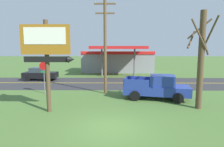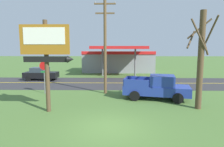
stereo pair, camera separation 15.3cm
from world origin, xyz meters
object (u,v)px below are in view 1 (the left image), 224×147
gas_station (118,61)px  car_black_near_lane (40,74)px  utility_pole (105,44)px  pickup_blue_parked_on_lawn (157,87)px  bare_tree (201,58)px  stop_sign (44,72)px  motel_sign (47,50)px

gas_station → car_black_near_lane: bearing=-136.7°
utility_pole → gas_station: (1.39, 16.78, -2.56)m
pickup_blue_parked_on_lawn → gas_station: bearing=98.8°
bare_tree → car_black_near_lane: size_ratio=1.56×
stop_sign → gas_station: 18.33m
stop_sign → motel_sign: bearing=-67.3°
motel_sign → stop_sign: size_ratio=1.99×
stop_sign → bare_tree: size_ratio=0.45×
utility_pole → pickup_blue_parked_on_lawn: 5.89m
motel_sign → stop_sign: motel_sign is taller
utility_pole → car_black_near_lane: size_ratio=2.01×
utility_pole → car_black_near_lane: (-8.72, 7.26, -3.68)m
bare_tree → car_black_near_lane: bare_tree is taller
gas_station → pickup_blue_parked_on_lawn: bearing=-81.2°
pickup_blue_parked_on_lawn → car_black_near_lane: pickup_blue_parked_on_lawn is taller
stop_sign → bare_tree: 12.90m
stop_sign → utility_pole: size_ratio=0.35×
stop_sign → bare_tree: (12.12, -4.19, 1.45)m
bare_tree → gas_station: 21.86m
bare_tree → car_black_near_lane: (-15.33, 11.65, -2.65)m
car_black_near_lane → stop_sign: bearing=-66.7°
gas_station → car_black_near_lane: size_ratio=2.86×
pickup_blue_parked_on_lawn → car_black_near_lane: (-13.02, 9.19, -0.13)m
motel_sign → pickup_blue_parked_on_lawn: 8.93m
pickup_blue_parked_on_lawn → motel_sign: bearing=-156.1°
motel_sign → car_black_near_lane: (-5.36, 12.59, -3.20)m
utility_pole → pickup_blue_parked_on_lawn: size_ratio=1.53×
utility_pole → bare_tree: 8.00m
utility_pole → bare_tree: size_ratio=1.28×
bare_tree → motel_sign: bearing=-174.6°
motel_sign → pickup_blue_parked_on_lawn: motel_sign is taller
utility_pole → pickup_blue_parked_on_lawn: bearing=-24.2°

